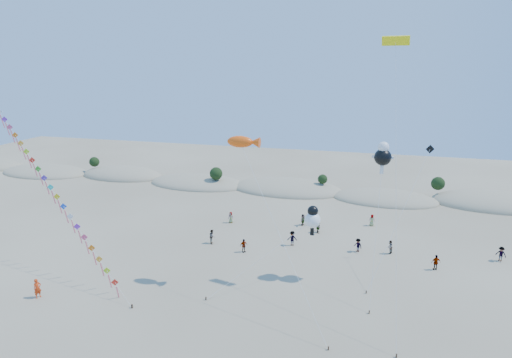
% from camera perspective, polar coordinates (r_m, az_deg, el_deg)
% --- Properties ---
extents(dune_ridge, '(145.30, 11.49, 5.57)m').
position_cam_1_polar(dune_ridge, '(72.59, 4.90, -1.42)').
color(dune_ridge, gray).
rests_on(dune_ridge, ground).
extents(kite_train, '(29.32, 14.08, 21.05)m').
position_cam_1_polar(kite_train, '(51.52, -27.60, 2.04)').
color(kite_train, '#3F2D1E').
rests_on(kite_train, ground).
extents(fish_kite, '(10.89, 9.60, 14.45)m').
position_cam_1_polar(fish_kite, '(39.43, -1.64, 4.93)').
color(fish_kite, '#3F2D1E').
rests_on(fish_kite, ground).
extents(cartoon_kite_low, '(9.42, 7.85, 7.54)m').
position_cam_1_polar(cartoon_kite_low, '(42.28, 7.53, -5.20)').
color(cartoon_kite_low, '#3F2D1E').
rests_on(cartoon_kite_low, ground).
extents(cartoon_kite_high, '(2.00, 7.96, 13.82)m').
position_cam_1_polar(cartoon_kite_high, '(41.91, 16.56, 3.04)').
color(cartoon_kite_high, '#3F2D1E').
rests_on(cartoon_kite_high, ground).
extents(parafoil_kite, '(2.63, 12.93, 23.21)m').
position_cam_1_polar(parafoil_kite, '(40.80, 18.14, 16.52)').
color(parafoil_kite, '#3F2D1E').
rests_on(parafoil_kite, ground).
extents(dark_kite, '(6.03, 10.19, 12.63)m').
position_cam_1_polar(dark_kite, '(46.23, 20.10, -1.32)').
color(dark_kite, '#3F2D1E').
rests_on(dark_kite, ground).
extents(flyer_foreground, '(0.66, 0.80, 1.86)m').
position_cam_1_polar(flyer_foreground, '(45.17, -27.12, -12.85)').
color(flyer_foreground, red).
rests_on(flyer_foreground, ground).
extents(beachgoers, '(33.14, 13.02, 1.78)m').
position_cam_1_polar(beachgoers, '(52.39, 10.02, -7.54)').
color(beachgoers, slate).
rests_on(beachgoers, ground).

